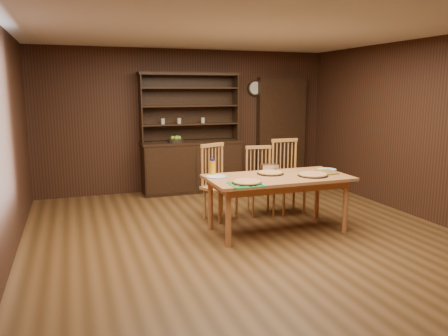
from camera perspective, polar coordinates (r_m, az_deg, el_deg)
name	(u,v)px	position (r m, az deg, el deg)	size (l,w,h in m)	color
floor	(248,238)	(5.68, 3.15, -9.11)	(6.00, 6.00, 0.00)	brown
room_shell	(249,114)	(5.36, 3.32, 6.99)	(6.00, 6.00, 6.00)	silver
china_hutch	(191,160)	(8.07, -4.30, 1.08)	(1.84, 0.52, 2.17)	black
doorway	(281,131)	(8.83, 7.45, 4.79)	(1.00, 0.18, 2.10)	black
wall_clock	(255,88)	(8.60, 4.08, 10.38)	(0.30, 0.05, 0.30)	black
dining_table	(278,182)	(5.82, 7.03, -1.86)	(1.87, 0.94, 0.75)	#B7713F
chair_left	(217,179)	(6.39, -0.94, -1.44)	(0.58, 0.57, 1.10)	#BE8C41
chair_center	(260,178)	(6.67, 4.68, -1.31)	(0.48, 0.46, 1.03)	#BE8C41
chair_right	(287,173)	(6.84, 8.22, -0.66)	(0.47, 0.44, 1.12)	#BE8C41
pizza_left	(247,182)	(5.32, 3.02, -1.84)	(0.36, 0.36, 0.04)	black
pizza_right	(313,175)	(5.89, 11.53, -0.85)	(0.40, 0.40, 0.04)	black
pizza_center	(270,173)	(5.93, 6.09, -0.62)	(0.36, 0.36, 0.04)	black
cooling_rack	(246,184)	(5.25, 2.86, -2.11)	(0.36, 0.36, 0.02)	#0DB251
plate_left	(216,176)	(5.69, -1.03, -1.12)	(0.28, 0.28, 0.02)	silver
plate_right	(327,170)	(6.35, 13.26, -0.19)	(0.28, 0.28, 0.02)	silver
foil_dish	(269,167)	(6.19, 5.94, 0.10)	(0.23, 0.16, 0.09)	white
juice_bottle	(213,168)	(5.79, -1.51, 0.03)	(0.07, 0.07, 0.23)	orange
pot_holder_a	(328,173)	(6.10, 13.46, -0.65)	(0.21, 0.21, 0.02)	red
pot_holder_b	(326,171)	(6.20, 13.21, -0.44)	(0.22, 0.22, 0.02)	red
fruit_bowl	(176,140)	(7.88, -6.32, 3.67)	(0.28, 0.28, 0.12)	black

